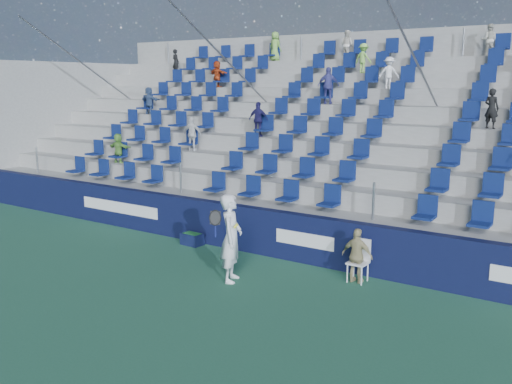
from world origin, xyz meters
TOP-DOWN VIEW (x-y plane):
  - ground at (0.00, 0.00)m, footprint 70.00×70.00m
  - sponsor_wall at (0.00, 3.15)m, footprint 24.00×0.32m
  - grandstand at (-0.00, 8.24)m, footprint 24.00×8.17m
  - tennis_player at (0.72, 1.03)m, footprint 0.77×0.86m
  - line_judge_chair at (3.11, 2.65)m, footprint 0.43×0.44m
  - line_judge at (3.11, 2.50)m, footprint 0.73×0.31m
  - ball_bin at (-1.88, 2.75)m, footprint 0.60×0.41m

SIDE VIEW (x-z plane):
  - ground at x=0.00m, z-range 0.00..0.00m
  - ball_bin at x=-1.88m, z-range 0.01..0.34m
  - line_judge_chair at x=3.11m, z-range 0.07..1.03m
  - sponsor_wall at x=0.00m, z-range 0.00..1.20m
  - line_judge at x=3.11m, z-range 0.00..1.24m
  - tennis_player at x=0.72m, z-range 0.00..2.00m
  - grandstand at x=0.00m, z-range -1.18..5.45m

